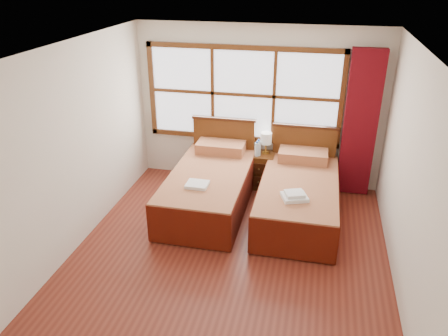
# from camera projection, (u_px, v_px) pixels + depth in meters

# --- Properties ---
(floor) EXTENTS (4.50, 4.50, 0.00)m
(floor) POSITION_uv_depth(u_px,v_px,m) (229.00, 255.00, 5.63)
(floor) COLOR maroon
(floor) RESTS_ON ground
(ceiling) EXTENTS (4.50, 4.50, 0.00)m
(ceiling) POSITION_uv_depth(u_px,v_px,m) (231.00, 49.00, 4.53)
(ceiling) COLOR white
(ceiling) RESTS_ON wall_back
(wall_back) EXTENTS (4.00, 0.00, 4.00)m
(wall_back) POSITION_uv_depth(u_px,v_px,m) (258.00, 107.00, 7.07)
(wall_back) COLOR silver
(wall_back) RESTS_ON floor
(wall_left) EXTENTS (0.00, 4.50, 4.50)m
(wall_left) POSITION_uv_depth(u_px,v_px,m) (74.00, 149.00, 5.47)
(wall_left) COLOR silver
(wall_left) RESTS_ON floor
(wall_right) EXTENTS (0.00, 4.50, 4.50)m
(wall_right) POSITION_uv_depth(u_px,v_px,m) (412.00, 180.00, 4.68)
(wall_right) COLOR silver
(wall_right) RESTS_ON floor
(window) EXTENTS (3.16, 0.06, 1.56)m
(window) POSITION_uv_depth(u_px,v_px,m) (243.00, 95.00, 7.00)
(window) COLOR white
(window) RESTS_ON wall_back
(curtain) EXTENTS (0.50, 0.16, 2.30)m
(curtain) POSITION_uv_depth(u_px,v_px,m) (360.00, 125.00, 6.68)
(curtain) COLOR maroon
(curtain) RESTS_ON wall_back
(bed_left) EXTENTS (1.14, 2.21, 1.11)m
(bed_left) POSITION_uv_depth(u_px,v_px,m) (210.00, 185.00, 6.65)
(bed_left) COLOR #3D1C0C
(bed_left) RESTS_ON floor
(bed_right) EXTENTS (1.11, 2.16, 1.08)m
(bed_right) POSITION_uv_depth(u_px,v_px,m) (299.00, 195.00, 6.39)
(bed_right) COLOR #3D1C0C
(bed_right) RESTS_ON floor
(nightstand) EXTENTS (0.44, 0.44, 0.59)m
(nightstand) POSITION_uv_depth(u_px,v_px,m) (261.00, 170.00, 7.25)
(nightstand) COLOR #5A3013
(nightstand) RESTS_ON floor
(towels_left) EXTENTS (0.30, 0.26, 0.05)m
(towels_left) POSITION_uv_depth(u_px,v_px,m) (197.00, 185.00, 6.07)
(towels_left) COLOR white
(towels_left) RESTS_ON bed_left
(towels_right) EXTENTS (0.40, 0.38, 0.10)m
(towels_right) POSITION_uv_depth(u_px,v_px,m) (294.00, 196.00, 5.77)
(towels_right) COLOR white
(towels_right) RESTS_ON bed_right
(lamp) EXTENTS (0.18, 0.18, 0.35)m
(lamp) POSITION_uv_depth(u_px,v_px,m) (266.00, 139.00, 7.04)
(lamp) COLOR gold
(lamp) RESTS_ON nightstand
(bottle_near) EXTENTS (0.07, 0.07, 0.25)m
(bottle_near) POSITION_uv_depth(u_px,v_px,m) (257.00, 149.00, 7.00)
(bottle_near) COLOR #C3E6FB
(bottle_near) RESTS_ON nightstand
(bottle_far) EXTENTS (0.07, 0.07, 0.28)m
(bottle_far) POSITION_uv_depth(u_px,v_px,m) (258.00, 148.00, 7.01)
(bottle_far) COLOR #C3E6FB
(bottle_far) RESTS_ON nightstand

